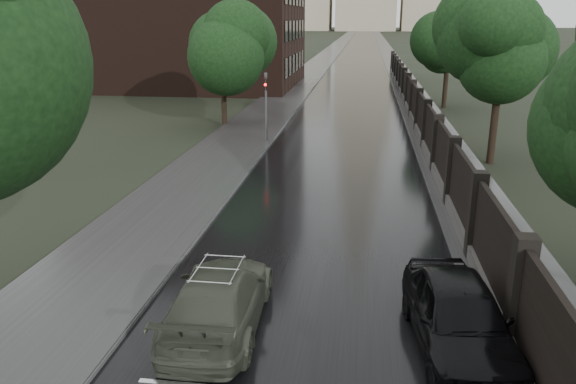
% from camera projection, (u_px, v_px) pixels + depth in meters
% --- Properties ---
extents(road, '(8.00, 420.00, 0.02)m').
position_uv_depth(road, '(363.00, 38.00, 187.73)').
color(road, black).
rests_on(road, ground).
extents(sidewalk_left, '(4.00, 420.00, 0.16)m').
position_uv_depth(sidewalk_left, '(346.00, 38.00, 188.48)').
color(sidewalk_left, '#2D2D2D').
rests_on(sidewalk_left, ground).
extents(verge_right, '(3.00, 420.00, 0.08)m').
position_uv_depth(verge_right, '(380.00, 38.00, 187.01)').
color(verge_right, '#2D2D2D').
rests_on(verge_right, ground).
extents(fence_right, '(0.45, 75.72, 2.70)m').
position_uv_depth(fence_right, '(415.00, 110.00, 37.45)').
color(fence_right, '#383533').
rests_on(fence_right, ground).
extents(tree_left_far, '(4.25, 4.25, 7.39)m').
position_uv_depth(tree_left_far, '(222.00, 45.00, 35.90)').
color(tree_left_far, black).
rests_on(tree_left_far, ground).
extents(tree_right_b, '(4.08, 4.08, 7.01)m').
position_uv_depth(tree_right_b, '(501.00, 61.00, 26.43)').
color(tree_right_b, black).
rests_on(tree_right_b, ground).
extents(tree_right_c, '(4.08, 4.08, 7.01)m').
position_uv_depth(tree_right_c, '(449.00, 44.00, 43.45)').
color(tree_right_c, black).
rests_on(tree_right_c, ground).
extents(traffic_light, '(0.16, 0.32, 4.00)m').
position_uv_depth(traffic_light, '(266.00, 102.00, 31.54)').
color(traffic_light, '#59595E').
rests_on(traffic_light, ground).
extents(volga_sedan, '(2.21, 5.08, 1.45)m').
position_uv_depth(volga_sedan, '(219.00, 299.00, 12.95)').
color(volga_sedan, '#404537').
rests_on(volga_sedan, ground).
extents(car_right_near, '(2.40, 4.92, 1.62)m').
position_uv_depth(car_right_near, '(459.00, 316.00, 12.05)').
color(car_right_near, black).
rests_on(car_right_near, ground).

